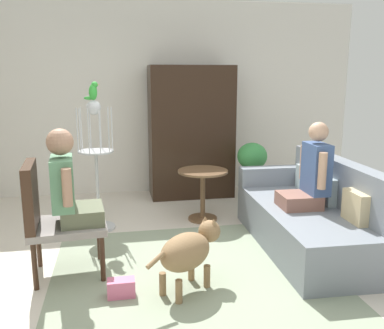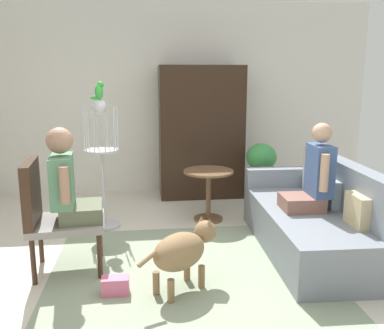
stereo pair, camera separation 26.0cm
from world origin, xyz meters
name	(u,v)px [view 1 (the left image)]	position (x,y,z in m)	size (l,w,h in m)	color
ground_plane	(200,271)	(0.00, 0.00, 0.00)	(6.79, 6.79, 0.00)	beige
back_wall	(161,98)	(0.00, 2.89, 1.40)	(5.95, 0.12, 2.81)	silver
area_rug	(195,279)	(-0.07, -0.13, 0.00)	(2.46, 2.47, 0.01)	gray
couch	(311,217)	(1.24, 0.37, 0.31)	(0.96, 2.00, 0.89)	slate
armchair	(50,213)	(-1.28, 0.17, 0.58)	(0.69, 0.61, 1.02)	#382316
person_on_couch	(311,174)	(1.19, 0.34, 0.77)	(0.46, 0.50, 0.85)	#885B4E
person_on_armchair	(68,186)	(-1.11, 0.18, 0.81)	(0.46, 0.57, 0.83)	#5A5F46
round_end_table	(203,187)	(0.32, 1.36, 0.42)	(0.60, 0.60, 0.62)	brown
dog	(189,250)	(-0.16, -0.30, 0.35)	(0.68, 0.55, 0.56)	olive
bird_cage_stand	(96,165)	(-0.92, 1.28, 0.75)	(0.39, 0.39, 1.47)	silver
parrot	(93,91)	(-0.92, 1.28, 1.56)	(0.17, 0.10, 0.20)	green
potted_plant	(252,167)	(1.14, 1.98, 0.49)	(0.41, 0.41, 0.83)	#4C5156
armoire_cabinet	(191,132)	(0.38, 2.48, 0.94)	(1.18, 0.56, 1.87)	black
handbag	(121,288)	(-0.70, -0.31, 0.07)	(0.22, 0.12, 0.14)	#D8668C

